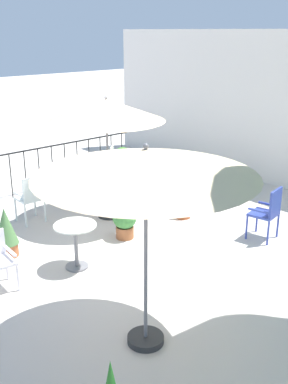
{
  "coord_description": "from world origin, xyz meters",
  "views": [
    {
      "loc": [
        5.69,
        -4.76,
        3.52
      ],
      "look_at": [
        0.0,
        0.44,
        0.83
      ],
      "focal_mm": 43.39,
      "sensor_mm": 36.0,
      "label": 1
    }
  ],
  "objects_px": {
    "patio_chair_2": "(268,210)",
    "potted_plant_6": "(123,158)",
    "potted_plant_3": "(6,231)",
    "patio_chair_3": "(31,196)",
    "potted_plant_5": "(125,220)",
    "cafe_table_0": "(76,238)",
    "potted_plant_4": "(199,181)",
    "potted_plant_7": "(176,168)",
    "patio_umbrella_0": "(146,164)",
    "patio_chair_4": "(117,162)",
    "patio_umbrella_1": "(106,111)",
    "potted_plant_1": "(183,197)",
    "patio_chair_1": "(105,173)"
  },
  "relations": [
    {
      "from": "patio_umbrella_1",
      "to": "patio_chair_3",
      "type": "relative_size",
      "value": 2.52
    },
    {
      "from": "potted_plant_3",
      "to": "potted_plant_6",
      "type": "distance_m",
      "value": 5.01
    },
    {
      "from": "potted_plant_7",
      "to": "potted_plant_6",
      "type": "bearing_deg",
      "value": -169.56
    },
    {
      "from": "potted_plant_5",
      "to": "potted_plant_7",
      "type": "bearing_deg",
      "value": 117.24
    },
    {
      "from": "patio_umbrella_1",
      "to": "potted_plant_6",
      "type": "xyz_separation_m",
      "value": [
        -2.1,
        2.13,
        -1.71
      ]
    },
    {
      "from": "patio_umbrella_0",
      "to": "potted_plant_7",
      "type": "bearing_deg",
      "value": 130.41
    },
    {
      "from": "patio_chair_3",
      "to": "cafe_table_0",
      "type": "bearing_deg",
      "value": -11.07
    },
    {
      "from": "patio_chair_4",
      "to": "potted_plant_6",
      "type": "distance_m",
      "value": 0.75
    },
    {
      "from": "cafe_table_0",
      "to": "potted_plant_7",
      "type": "relative_size",
      "value": 0.9
    },
    {
      "from": "potted_plant_3",
      "to": "potted_plant_7",
      "type": "relative_size",
      "value": 1.05
    },
    {
      "from": "patio_chair_2",
      "to": "potted_plant_1",
      "type": "bearing_deg",
      "value": -168.64
    },
    {
      "from": "patio_umbrella_0",
      "to": "potted_plant_3",
      "type": "xyz_separation_m",
      "value": [
        -3.19,
        -0.15,
        -1.77
      ]
    },
    {
      "from": "patio_chair_2",
      "to": "potted_plant_6",
      "type": "distance_m",
      "value": 4.9
    },
    {
      "from": "patio_umbrella_0",
      "to": "potted_plant_4",
      "type": "distance_m",
      "value": 5.64
    },
    {
      "from": "patio_chair_4",
      "to": "potted_plant_1",
      "type": "distance_m",
      "value": 2.71
    },
    {
      "from": "potted_plant_5",
      "to": "patio_chair_1",
      "type": "bearing_deg",
      "value": 150.35
    },
    {
      "from": "patio_chair_4",
      "to": "patio_chair_3",
      "type": "bearing_deg",
      "value": -72.52
    },
    {
      "from": "potted_plant_1",
      "to": "potted_plant_4",
      "type": "bearing_deg",
      "value": 118.09
    },
    {
      "from": "cafe_table_0",
      "to": "patio_umbrella_0",
      "type": "bearing_deg",
      "value": -12.36
    },
    {
      "from": "patio_umbrella_0",
      "to": "patio_umbrella_1",
      "type": "height_order",
      "value": "patio_umbrella_0"
    },
    {
      "from": "patio_chair_4",
      "to": "potted_plant_1",
      "type": "bearing_deg",
      "value": -10.69
    },
    {
      "from": "cafe_table_0",
      "to": "potted_plant_6",
      "type": "distance_m",
      "value": 5.13
    },
    {
      "from": "cafe_table_0",
      "to": "potted_plant_3",
      "type": "distance_m",
      "value": 1.26
    },
    {
      "from": "potted_plant_1",
      "to": "potted_plant_6",
      "type": "xyz_separation_m",
      "value": [
        -3.13,
        1.08,
        -0.02
      ]
    },
    {
      "from": "patio_chair_4",
      "to": "potted_plant_7",
      "type": "xyz_separation_m",
      "value": [
        1.16,
        0.87,
        -0.09
      ]
    },
    {
      "from": "patio_chair_1",
      "to": "patio_chair_4",
      "type": "distance_m",
      "value": 0.95
    },
    {
      "from": "patio_chair_2",
      "to": "potted_plant_1",
      "type": "xyz_separation_m",
      "value": [
        -1.71,
        -0.34,
        -0.13
      ]
    },
    {
      "from": "potted_plant_5",
      "to": "potted_plant_6",
      "type": "distance_m",
      "value": 4.01
    },
    {
      "from": "patio_umbrella_0",
      "to": "potted_plant_1",
      "type": "height_order",
      "value": "patio_umbrella_0"
    },
    {
      "from": "patio_umbrella_1",
      "to": "potted_plant_3",
      "type": "height_order",
      "value": "patio_umbrella_1"
    },
    {
      "from": "potted_plant_3",
      "to": "patio_chair_3",
      "type": "bearing_deg",
      "value": 133.64
    },
    {
      "from": "patio_chair_2",
      "to": "potted_plant_3",
      "type": "height_order",
      "value": "patio_chair_2"
    },
    {
      "from": "potted_plant_3",
      "to": "potted_plant_5",
      "type": "height_order",
      "value": "potted_plant_3"
    },
    {
      "from": "patio_umbrella_0",
      "to": "potted_plant_5",
      "type": "xyz_separation_m",
      "value": [
        -2.43,
        1.73,
        -1.87
      ]
    },
    {
      "from": "potted_plant_3",
      "to": "patio_umbrella_0",
      "type": "bearing_deg",
      "value": 2.78
    },
    {
      "from": "patio_umbrella_0",
      "to": "patio_chair_1",
      "type": "xyz_separation_m",
      "value": [
        -4.52,
        2.91,
        -1.71
      ]
    },
    {
      "from": "cafe_table_0",
      "to": "potted_plant_4",
      "type": "relative_size",
      "value": 1.16
    },
    {
      "from": "potted_plant_1",
      "to": "potted_plant_3",
      "type": "bearing_deg",
      "value": -103.43
    },
    {
      "from": "patio_umbrella_0",
      "to": "potted_plant_5",
      "type": "bearing_deg",
      "value": 144.59
    },
    {
      "from": "patio_umbrella_1",
      "to": "potted_plant_7",
      "type": "height_order",
      "value": "patio_umbrella_1"
    },
    {
      "from": "patio_umbrella_0",
      "to": "patio_chair_3",
      "type": "bearing_deg",
      "value": 168.28
    },
    {
      "from": "patio_chair_2",
      "to": "potted_plant_6",
      "type": "xyz_separation_m",
      "value": [
        -4.84,
        0.73,
        -0.15
      ]
    },
    {
      "from": "cafe_table_0",
      "to": "patio_umbrella_1",
      "type": "bearing_deg",
      "value": 128.1
    },
    {
      "from": "patio_chair_4",
      "to": "potted_plant_5",
      "type": "xyz_separation_m",
      "value": [
        2.62,
        -1.98,
        -0.17
      ]
    },
    {
      "from": "potted_plant_3",
      "to": "potted_plant_1",
      "type": "bearing_deg",
      "value": 76.57
    },
    {
      "from": "patio_umbrella_1",
      "to": "potted_plant_1",
      "type": "bearing_deg",
      "value": 45.51
    },
    {
      "from": "cafe_table_0",
      "to": "patio_chair_3",
      "type": "xyz_separation_m",
      "value": [
        -2.07,
        0.4,
        0.05
      ]
    },
    {
      "from": "patio_chair_2",
      "to": "potted_plant_5",
      "type": "bearing_deg",
      "value": -133.92
    },
    {
      "from": "patio_umbrella_1",
      "to": "patio_chair_4",
      "type": "height_order",
      "value": "patio_umbrella_1"
    },
    {
      "from": "patio_umbrella_0",
      "to": "patio_chair_2",
      "type": "relative_size",
      "value": 2.53
    }
  ]
}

